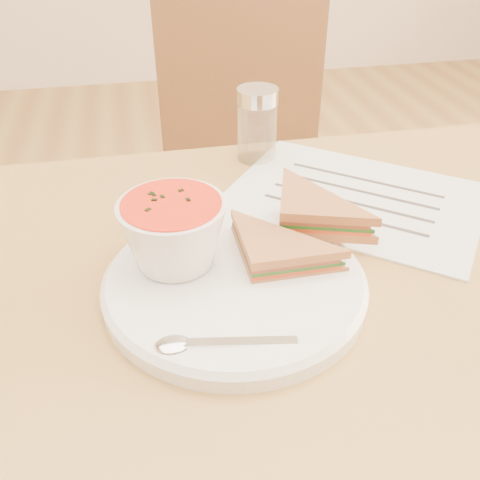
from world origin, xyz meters
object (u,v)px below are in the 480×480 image
object	(u,v)px
dining_table	(253,476)
plate	(235,284)
chair_far	(250,209)
condiment_shaker	(257,125)
soup_bowl	(174,236)

from	to	relation	value
dining_table	plate	bearing A→B (deg)	-165.00
dining_table	chair_far	distance (m)	0.65
chair_far	condiment_shaker	bearing A→B (deg)	82.79
dining_table	condiment_shaker	distance (m)	0.53
plate	soup_bowl	distance (m)	0.08
dining_table	soup_bowl	bearing A→B (deg)	162.29
dining_table	chair_far	xyz separation A→B (m)	(0.14, 0.63, 0.07)
chair_far	soup_bowl	distance (m)	0.73
soup_bowl	chair_far	bearing A→B (deg)	69.80
dining_table	condiment_shaker	world-z (taller)	condiment_shaker
chair_far	condiment_shaker	size ratio (longest dim) A/B	8.12
plate	soup_bowl	xyz separation A→B (m)	(-0.06, 0.03, 0.05)
plate	chair_far	bearing A→B (deg)	75.59
soup_bowl	condiment_shaker	world-z (taller)	condiment_shaker
chair_far	condiment_shaker	world-z (taller)	chair_far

